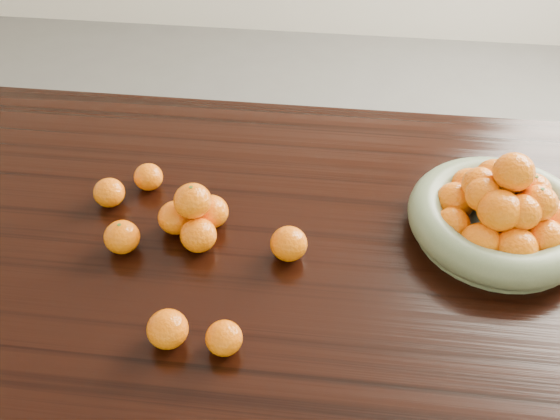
# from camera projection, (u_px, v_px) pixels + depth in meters

# --- Properties ---
(ground) EXTENTS (5.00, 5.00, 0.00)m
(ground) POSITION_uv_depth(u_px,v_px,m) (276.00, 418.00, 1.81)
(ground) COLOR #585753
(ground) RESTS_ON ground
(dining_table) EXTENTS (2.00, 1.00, 0.75)m
(dining_table) POSITION_uv_depth(u_px,v_px,m) (274.00, 261.00, 1.38)
(dining_table) COLOR black
(dining_table) RESTS_ON ground
(fruit_bowl) EXTENTS (0.38, 0.38, 0.20)m
(fruit_bowl) POSITION_uv_depth(u_px,v_px,m) (501.00, 213.00, 1.27)
(fruit_bowl) COLOR gray
(fruit_bowl) RESTS_ON dining_table
(orange_pyramid) EXTENTS (0.14, 0.15, 0.13)m
(orange_pyramid) POSITION_uv_depth(u_px,v_px,m) (194.00, 216.00, 1.28)
(orange_pyramid) COLOR orange
(orange_pyramid) RESTS_ON dining_table
(loose_orange_0) EXTENTS (0.07, 0.07, 0.07)m
(loose_orange_0) POSITION_uv_depth(u_px,v_px,m) (122.00, 237.00, 1.25)
(loose_orange_0) COLOR orange
(loose_orange_0) RESTS_ON dining_table
(loose_orange_1) EXTENTS (0.07, 0.07, 0.07)m
(loose_orange_1) POSITION_uv_depth(u_px,v_px,m) (168.00, 329.00, 1.08)
(loose_orange_1) COLOR orange
(loose_orange_1) RESTS_ON dining_table
(loose_orange_2) EXTENTS (0.06, 0.06, 0.06)m
(loose_orange_2) POSITION_uv_depth(u_px,v_px,m) (224.00, 338.00, 1.07)
(loose_orange_2) COLOR orange
(loose_orange_2) RESTS_ON dining_table
(loose_orange_3) EXTENTS (0.07, 0.07, 0.06)m
(loose_orange_3) POSITION_uv_depth(u_px,v_px,m) (109.00, 193.00, 1.36)
(loose_orange_3) COLOR orange
(loose_orange_3) RESTS_ON dining_table
(loose_orange_4) EXTENTS (0.07, 0.07, 0.07)m
(loose_orange_4) POSITION_uv_depth(u_px,v_px,m) (289.00, 244.00, 1.24)
(loose_orange_4) COLOR orange
(loose_orange_4) RESTS_ON dining_table
(loose_orange_5) EXTENTS (0.07, 0.07, 0.06)m
(loose_orange_5) POSITION_uv_depth(u_px,v_px,m) (148.00, 177.00, 1.41)
(loose_orange_5) COLOR orange
(loose_orange_5) RESTS_ON dining_table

